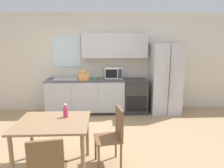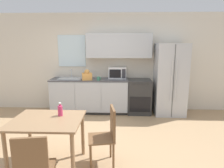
# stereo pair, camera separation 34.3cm
# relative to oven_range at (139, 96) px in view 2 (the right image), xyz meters

# --- Properties ---
(ground_plane) EXTENTS (12.00, 12.00, 0.00)m
(ground_plane) POSITION_rel_oven_range_xyz_m (-1.11, -1.73, -0.46)
(ground_plane) COLOR tan
(wall_back) EXTENTS (12.00, 0.38, 2.70)m
(wall_back) POSITION_rel_oven_range_xyz_m (-1.04, 0.31, 0.97)
(wall_back) COLOR beige
(wall_back) RESTS_ON ground_plane
(kitchen_counter) EXTENTS (2.10, 0.63, 0.94)m
(kitchen_counter) POSITION_rel_oven_range_xyz_m (-1.36, -0.00, 0.01)
(kitchen_counter) COLOR #333333
(kitchen_counter) RESTS_ON ground_plane
(oven_range) EXTENTS (0.62, 0.63, 0.92)m
(oven_range) POSITION_rel_oven_range_xyz_m (0.00, 0.00, 0.00)
(oven_range) COLOR #2D2D2D
(oven_range) RESTS_ON ground_plane
(refrigerator) EXTENTS (0.79, 0.73, 1.89)m
(refrigerator) POSITION_rel_oven_range_xyz_m (0.80, -0.04, 0.49)
(refrigerator) COLOR silver
(refrigerator) RESTS_ON ground_plane
(kitchen_sink) EXTENTS (0.64, 0.41, 0.24)m
(kitchen_sink) POSITION_rel_oven_range_xyz_m (-1.88, 0.01, 0.49)
(kitchen_sink) COLOR #B7BABC
(kitchen_sink) RESTS_ON kitchen_counter
(microwave) EXTENTS (0.48, 0.32, 0.31)m
(microwave) POSITION_rel_oven_range_xyz_m (-0.60, 0.12, 0.63)
(microwave) COLOR silver
(microwave) RESTS_ON kitchen_counter
(coffee_mug) EXTENTS (0.11, 0.08, 0.09)m
(coffee_mug) POSITION_rel_oven_range_xyz_m (-1.09, -0.19, 0.52)
(coffee_mug) COLOR #3F8C66
(coffee_mug) RESTS_ON kitchen_counter
(grocery_bag_0) EXTENTS (0.30, 0.27, 0.28)m
(grocery_bag_0) POSITION_rel_oven_range_xyz_m (-1.40, -0.14, 0.59)
(grocery_bag_0) COLOR #DB994C
(grocery_bag_0) RESTS_ON kitchen_counter
(dining_table) EXTENTS (1.04, 0.86, 0.78)m
(dining_table) POSITION_rel_oven_range_xyz_m (-1.62, -2.54, 0.20)
(dining_table) COLOR #997551
(dining_table) RESTS_ON ground_plane
(dining_chair_near) EXTENTS (0.46, 0.46, 0.93)m
(dining_chair_near) POSITION_rel_oven_range_xyz_m (-1.49, -3.35, 0.08)
(dining_chair_near) COLOR brown
(dining_chair_near) RESTS_ON ground_plane
(dining_chair_side) EXTENTS (0.46, 0.46, 0.93)m
(dining_chair_side) POSITION_rel_oven_range_xyz_m (-0.72, -2.43, 0.08)
(dining_chair_side) COLOR brown
(dining_chair_side) RESTS_ON ground_plane
(drink_bottle) EXTENTS (0.07, 0.07, 0.21)m
(drink_bottle) POSITION_rel_oven_range_xyz_m (-1.46, -2.38, 0.40)
(drink_bottle) COLOR #DB386B
(drink_bottle) RESTS_ON dining_table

